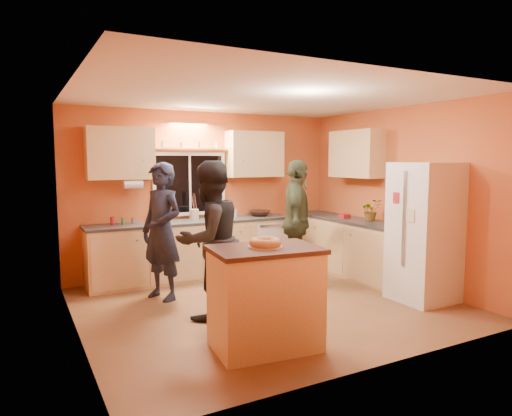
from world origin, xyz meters
TOP-DOWN VIEW (x-y plane):
  - ground at (0.00, 0.00)m, footprint 4.50×4.50m
  - room_shell at (0.12, 0.41)m, footprint 4.54×4.04m
  - back_counter at (0.01, 1.70)m, footprint 4.23×0.62m
  - right_counter at (1.95, 0.50)m, footprint 0.62×1.84m
  - refrigerator at (1.89, -0.80)m, footprint 0.72×0.70m
  - island at (-0.68, -1.17)m, footprint 1.10×0.80m
  - bundt_pastry at (-0.68, -1.17)m, footprint 0.31×0.31m
  - person_left at (-1.09, 0.87)m, footprint 0.67×0.78m
  - person_center at (-0.82, -0.10)m, footprint 1.07×0.95m
  - person_right at (0.89, 0.70)m, footprint 0.96×1.15m
  - mixing_bowl at (0.84, 1.74)m, footprint 0.48×0.48m
  - utensil_crock at (-0.32, 1.74)m, footprint 0.14×0.14m
  - potted_plant at (2.03, 0.36)m, footprint 0.36×0.33m
  - red_box at (1.89, 0.82)m, footprint 0.18×0.15m

SIDE VIEW (x-z plane):
  - ground at x=0.00m, z-range 0.00..0.00m
  - back_counter at x=0.01m, z-range 0.00..0.90m
  - right_counter at x=1.95m, z-range 0.00..0.90m
  - island at x=-0.68m, z-range 0.01..1.01m
  - refrigerator at x=1.89m, z-range 0.00..1.80m
  - person_left at x=-1.09m, z-range 0.00..1.80m
  - person_center at x=-0.82m, z-range 0.00..1.82m
  - person_right at x=0.89m, z-range 0.00..1.84m
  - red_box at x=1.89m, z-range 0.90..0.97m
  - mixing_bowl at x=0.84m, z-range 0.90..0.99m
  - utensil_crock at x=-0.32m, z-range 0.90..1.07m
  - bundt_pastry at x=-0.68m, z-range 1.00..1.09m
  - potted_plant at x=2.03m, z-range 0.90..1.23m
  - room_shell at x=0.12m, z-range 0.31..2.92m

